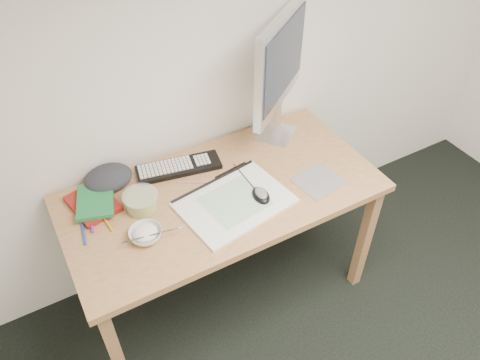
% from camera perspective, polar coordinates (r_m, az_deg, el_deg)
% --- Properties ---
extents(desk, '(1.40, 0.70, 0.75)m').
position_cam_1_polar(desk, '(2.13, -2.14, -2.90)').
color(desk, tan).
rests_on(desk, ground).
extents(mousepad, '(0.22, 0.20, 0.00)m').
position_cam_1_polar(mousepad, '(2.14, 9.53, -0.15)').
color(mousepad, slate).
rests_on(mousepad, desk).
extents(sketchpad, '(0.50, 0.39, 0.01)m').
position_cam_1_polar(sketchpad, '(2.01, -0.66, -2.74)').
color(sketchpad, silver).
rests_on(sketchpad, desk).
extents(keyboard, '(0.40, 0.19, 0.02)m').
position_cam_1_polar(keyboard, '(2.19, -7.47, 1.54)').
color(keyboard, black).
rests_on(keyboard, desk).
extents(monitor, '(0.46, 0.36, 0.63)m').
position_cam_1_polar(monitor, '(2.18, 4.95, 13.88)').
color(monitor, silver).
rests_on(monitor, desk).
extents(mouse, '(0.08, 0.12, 0.04)m').
position_cam_1_polar(mouse, '(2.01, 2.58, -1.63)').
color(mouse, black).
rests_on(mouse, sketchpad).
extents(rice_bowl, '(0.16, 0.16, 0.04)m').
position_cam_1_polar(rice_bowl, '(1.90, -11.42, -6.52)').
color(rice_bowl, white).
rests_on(rice_bowl, desk).
extents(chopsticks, '(0.24, 0.06, 0.02)m').
position_cam_1_polar(chopsticks, '(1.87, -10.86, -6.64)').
color(chopsticks, silver).
rests_on(chopsticks, rice_bowl).
extents(fruit_tub, '(0.19, 0.19, 0.07)m').
position_cam_1_polar(fruit_tub, '(2.01, -11.94, -2.56)').
color(fruit_tub, '#CFC949').
rests_on(fruit_tub, desk).
extents(book_red, '(0.21, 0.25, 0.02)m').
position_cam_1_polar(book_red, '(2.09, -17.48, -2.76)').
color(book_red, maroon).
rests_on(book_red, desk).
extents(book_green, '(0.20, 0.24, 0.02)m').
position_cam_1_polar(book_green, '(2.07, -17.23, -2.45)').
color(book_green, '#1B6F37').
rests_on(book_green, book_red).
extents(cloth_lump, '(0.19, 0.16, 0.07)m').
position_cam_1_polar(cloth_lump, '(2.16, -15.76, 0.24)').
color(cloth_lump, '#282B30').
rests_on(cloth_lump, desk).
extents(pencil_pink, '(0.18, 0.10, 0.01)m').
position_cam_1_polar(pencil_pink, '(2.11, -5.05, -0.25)').
color(pencil_pink, pink).
rests_on(pencil_pink, desk).
extents(pencil_tan, '(0.14, 0.09, 0.01)m').
position_cam_1_polar(pencil_tan, '(2.06, -2.74, -1.44)').
color(pencil_tan, tan).
rests_on(pencil_tan, desk).
extents(pencil_black, '(0.17, 0.03, 0.01)m').
position_cam_1_polar(pencil_black, '(2.17, -1.19, 1.26)').
color(pencil_black, black).
rests_on(pencil_black, desk).
extents(marker_blue, '(0.03, 0.12, 0.01)m').
position_cam_1_polar(marker_blue, '(1.99, -18.51, -6.25)').
color(marker_blue, '#1C4298').
rests_on(marker_blue, desk).
extents(marker_orange, '(0.02, 0.12, 0.01)m').
position_cam_1_polar(marker_orange, '(2.01, -15.93, -4.98)').
color(marker_orange, orange).
rests_on(marker_orange, desk).
extents(marker_purple, '(0.04, 0.13, 0.01)m').
position_cam_1_polar(marker_purple, '(2.03, -17.66, -4.76)').
color(marker_purple, '#6A2895').
rests_on(marker_purple, desk).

